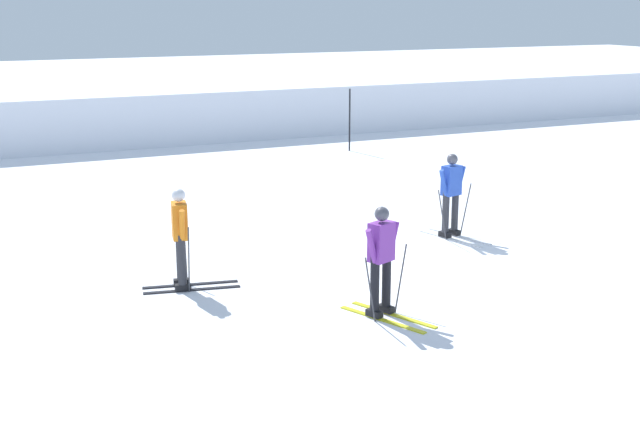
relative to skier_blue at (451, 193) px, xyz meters
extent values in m
plane|color=white|center=(-1.74, -1.72, -0.92)|extent=(120.00, 120.00, 0.00)
cube|color=white|center=(-1.74, 17.45, -0.06)|extent=(80.00, 8.74, 1.71)
cube|color=silver|center=(0.17, -0.10, -0.91)|extent=(0.51, 1.57, 0.02)
cube|color=silver|center=(-0.10, -0.17, -0.91)|extent=(0.51, 1.57, 0.02)
cube|color=black|center=(0.13, 0.05, -0.85)|extent=(0.19, 0.28, 0.10)
cube|color=black|center=(-0.14, -0.03, -0.85)|extent=(0.19, 0.28, 0.10)
cylinder|color=#2D2D33|center=(0.13, 0.05, -0.37)|extent=(0.14, 0.14, 0.85)
cylinder|color=#2D2D33|center=(-0.14, -0.03, -0.37)|extent=(0.14, 0.14, 0.85)
cube|color=#284CB7|center=(0.00, 0.01, 0.25)|extent=(0.43, 0.33, 0.60)
cylinder|color=#284CB7|center=(0.24, 0.06, 0.24)|extent=(0.27, 0.16, 0.55)
cylinder|color=#284CB7|center=(-0.24, -0.08, 0.24)|extent=(0.27, 0.16, 0.55)
sphere|color=#4C4C56|center=(0.00, 0.01, 0.68)|extent=(0.22, 0.22, 0.22)
cylinder|color=#38383D|center=(0.36, 0.01, -0.39)|extent=(0.29, 0.10, 1.06)
cylinder|color=#38383D|center=(-0.32, -0.18, -0.39)|extent=(0.29, 0.10, 1.06)
cube|color=gold|center=(-3.25, -3.43, -0.91)|extent=(0.69, 1.51, 0.02)
cube|color=gold|center=(-3.51, -3.54, -0.91)|extent=(0.69, 1.51, 0.02)
cube|color=black|center=(-3.31, -3.29, -0.85)|extent=(0.21, 0.29, 0.10)
cube|color=black|center=(-3.57, -3.40, -0.85)|extent=(0.21, 0.29, 0.10)
cylinder|color=black|center=(-3.31, -3.29, -0.37)|extent=(0.14, 0.14, 0.85)
cylinder|color=black|center=(-3.57, -3.40, -0.37)|extent=(0.14, 0.14, 0.85)
cube|color=purple|center=(-3.44, -3.34, 0.25)|extent=(0.44, 0.37, 0.60)
cylinder|color=purple|center=(-3.20, -3.27, 0.24)|extent=(0.27, 0.18, 0.55)
cylinder|color=purple|center=(-3.66, -3.46, 0.24)|extent=(0.27, 0.18, 0.55)
sphere|color=#4C4C56|center=(-3.44, -3.34, 0.68)|extent=(0.22, 0.22, 0.22)
cylinder|color=#38383D|center=(-3.06, -3.30, -0.39)|extent=(0.26, 0.12, 1.06)
cylinder|color=#38383D|center=(-3.74, -3.58, -0.39)|extent=(0.26, 0.12, 1.06)
cube|color=black|center=(-5.67, -0.75, -0.91)|extent=(1.59, 0.40, 0.02)
cube|color=black|center=(-5.72, -1.02, -0.91)|extent=(1.59, 0.40, 0.02)
cube|color=black|center=(-5.81, -0.72, -0.85)|extent=(0.28, 0.17, 0.10)
cube|color=black|center=(-5.87, -1.00, -0.85)|extent=(0.28, 0.17, 0.10)
cylinder|color=#2D2D33|center=(-5.81, -0.72, -0.37)|extent=(0.14, 0.14, 0.85)
cylinder|color=#2D2D33|center=(-5.87, -1.00, -0.37)|extent=(0.14, 0.14, 0.85)
cube|color=orange|center=(-5.84, -0.86, 0.25)|extent=(0.31, 0.42, 0.60)
cylinder|color=orange|center=(-5.77, -0.62, 0.24)|extent=(0.14, 0.27, 0.55)
cylinder|color=orange|center=(-5.87, -1.11, 0.24)|extent=(0.14, 0.27, 0.55)
sphere|color=silver|center=(-5.84, -0.86, 0.68)|extent=(0.22, 0.22, 0.22)
cylinder|color=#38383D|center=(-5.68, -0.54, -0.33)|extent=(0.08, 0.31, 1.18)
cylinder|color=#38383D|center=(-5.81, -1.22, -0.33)|extent=(0.08, 0.31, 1.18)
cylinder|color=black|center=(2.72, 10.00, 0.07)|extent=(0.05, 0.05, 1.98)
camera|label=1|loc=(-9.41, -14.13, 3.76)|focal=48.00mm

